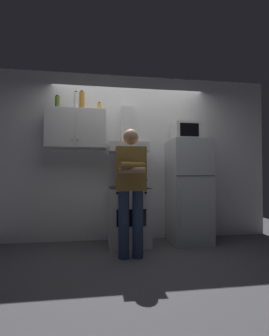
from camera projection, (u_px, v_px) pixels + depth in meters
ground_plane at (134, 249)px, 3.48m from camera, size 7.00×7.00×0.00m
back_wall_tiled at (129, 157)px, 4.11m from camera, size 4.80×0.10×2.70m
upper_cabinet at (76, 129)px, 3.77m from camera, size 0.90×0.37×0.60m
stove_oven at (129, 216)px, 3.73m from camera, size 0.60×0.62×0.87m
range_hood at (128, 140)px, 3.89m from camera, size 0.60×0.44×0.75m
refrigerator at (188, 191)px, 3.88m from camera, size 0.60×0.62×1.60m
microwave at (188, 132)px, 3.92m from camera, size 0.48×0.37×0.28m
person_standing at (131, 187)px, 3.14m from camera, size 0.38×0.33×1.64m
cooking_pot at (139, 183)px, 3.64m from camera, size 0.28×0.18×0.12m
bottle_liquor_amber at (82, 101)px, 3.81m from camera, size 0.08×0.08×0.31m
bottle_olive_oil at (57, 103)px, 3.76m from camera, size 0.07×0.07×0.22m
bottle_vodka_clear at (76, 101)px, 3.76m from camera, size 0.07×0.07×0.28m
bottle_spice_jar at (99, 107)px, 3.88m from camera, size 0.06×0.06×0.15m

